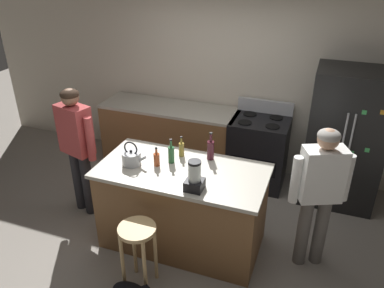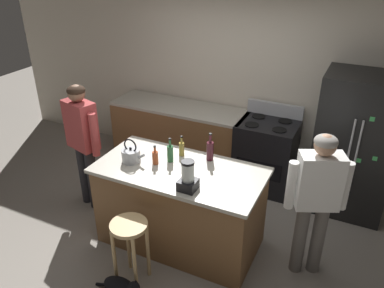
{
  "view_description": "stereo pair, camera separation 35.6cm",
  "coord_description": "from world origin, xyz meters",
  "px_view_note": "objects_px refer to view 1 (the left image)",
  "views": [
    {
      "loc": [
        1.27,
        -3.17,
        3.03
      ],
      "look_at": [
        0.0,
        0.3,
        1.11
      ],
      "focal_mm": 36.06,
      "sensor_mm": 36.0,
      "label": 1
    },
    {
      "loc": [
        1.6,
        -3.03,
        3.03
      ],
      "look_at": [
        0.0,
        0.3,
        1.11
      ],
      "focal_mm": 36.06,
      "sensor_mm": 36.0,
      "label": 2
    }
  ],
  "objects_px": {
    "blender_appliance": "(195,178)",
    "tea_kettle": "(132,158)",
    "person_by_sink_right": "(320,187)",
    "stove_range": "(258,151)",
    "bottle_vinegar": "(181,149)",
    "bar_stool": "(138,241)",
    "refrigerator": "(345,139)",
    "bottle_cooking_sauce": "(157,159)",
    "bottle_wine": "(211,149)",
    "bottle_olive_oil": "(171,154)",
    "kitchen_island": "(183,207)",
    "person_by_island_left": "(77,141)"
  },
  "relations": [
    {
      "from": "kitchen_island",
      "to": "bar_stool",
      "type": "relative_size",
      "value": 2.51
    },
    {
      "from": "bottle_cooking_sauce",
      "to": "bottle_vinegar",
      "type": "bearing_deg",
      "value": 59.51
    },
    {
      "from": "person_by_island_left",
      "to": "person_by_sink_right",
      "type": "height_order",
      "value": "person_by_island_left"
    },
    {
      "from": "kitchen_island",
      "to": "tea_kettle",
      "type": "relative_size",
      "value": 6.41
    },
    {
      "from": "bottle_vinegar",
      "to": "bottle_cooking_sauce",
      "type": "bearing_deg",
      "value": -120.49
    },
    {
      "from": "person_by_island_left",
      "to": "bar_stool",
      "type": "height_order",
      "value": "person_by_island_left"
    },
    {
      "from": "refrigerator",
      "to": "bottle_olive_oil",
      "type": "distance_m",
      "value": 2.25
    },
    {
      "from": "person_by_sink_right",
      "to": "bottle_vinegar",
      "type": "distance_m",
      "value": 1.48
    },
    {
      "from": "kitchen_island",
      "to": "person_by_island_left",
      "type": "bearing_deg",
      "value": 174.39
    },
    {
      "from": "kitchen_island",
      "to": "person_by_island_left",
      "type": "height_order",
      "value": "person_by_island_left"
    },
    {
      "from": "refrigerator",
      "to": "bottle_wine",
      "type": "height_order",
      "value": "refrigerator"
    },
    {
      "from": "refrigerator",
      "to": "blender_appliance",
      "type": "height_order",
      "value": "refrigerator"
    },
    {
      "from": "bottle_cooking_sauce",
      "to": "bottle_olive_oil",
      "type": "bearing_deg",
      "value": 43.98
    },
    {
      "from": "stove_range",
      "to": "tea_kettle",
      "type": "xyz_separation_m",
      "value": [
        -1.06,
        -1.61,
        0.54
      ]
    },
    {
      "from": "blender_appliance",
      "to": "bottle_cooking_sauce",
      "type": "xyz_separation_m",
      "value": [
        -0.52,
        0.28,
        -0.05
      ]
    },
    {
      "from": "bar_stool",
      "to": "bottle_olive_oil",
      "type": "relative_size",
      "value": 2.55
    },
    {
      "from": "bottle_wine",
      "to": "bottle_cooking_sauce",
      "type": "distance_m",
      "value": 0.59
    },
    {
      "from": "kitchen_island",
      "to": "bar_stool",
      "type": "distance_m",
      "value": 0.74
    },
    {
      "from": "person_by_sink_right",
      "to": "bottle_olive_oil",
      "type": "relative_size",
      "value": 5.66
    },
    {
      "from": "person_by_sink_right",
      "to": "tea_kettle",
      "type": "distance_m",
      "value": 1.92
    },
    {
      "from": "bottle_vinegar",
      "to": "tea_kettle",
      "type": "xyz_separation_m",
      "value": [
        -0.43,
        -0.35,
        -0.01
      ]
    },
    {
      "from": "bar_stool",
      "to": "bottle_wine",
      "type": "bearing_deg",
      "value": 69.89
    },
    {
      "from": "bar_stool",
      "to": "bottle_cooking_sauce",
      "type": "relative_size",
      "value": 3.26
    },
    {
      "from": "bottle_olive_oil",
      "to": "tea_kettle",
      "type": "xyz_separation_m",
      "value": [
        -0.38,
        -0.18,
        -0.02
      ]
    },
    {
      "from": "bar_stool",
      "to": "bottle_vinegar",
      "type": "height_order",
      "value": "bottle_vinegar"
    },
    {
      "from": "person_by_island_left",
      "to": "stove_range",
      "type": "bearing_deg",
      "value": 36.13
    },
    {
      "from": "bottle_vinegar",
      "to": "tea_kettle",
      "type": "distance_m",
      "value": 0.55
    },
    {
      "from": "person_by_island_left",
      "to": "bottle_cooking_sauce",
      "type": "bearing_deg",
      "value": -7.82
    },
    {
      "from": "stove_range",
      "to": "bar_stool",
      "type": "relative_size",
      "value": 1.62
    },
    {
      "from": "stove_range",
      "to": "kitchen_island",
      "type": "bearing_deg",
      "value": -108.92
    },
    {
      "from": "blender_appliance",
      "to": "tea_kettle",
      "type": "relative_size",
      "value": 1.11
    },
    {
      "from": "refrigerator",
      "to": "bar_stool",
      "type": "relative_size",
      "value": 2.5
    },
    {
      "from": "kitchen_island",
      "to": "bar_stool",
      "type": "height_order",
      "value": "kitchen_island"
    },
    {
      "from": "blender_appliance",
      "to": "bottle_vinegar",
      "type": "distance_m",
      "value": 0.67
    },
    {
      "from": "kitchen_island",
      "to": "blender_appliance",
      "type": "height_order",
      "value": "blender_appliance"
    },
    {
      "from": "bar_stool",
      "to": "refrigerator",
      "type": "bearing_deg",
      "value": 51.64
    },
    {
      "from": "person_by_sink_right",
      "to": "refrigerator",
      "type": "bearing_deg",
      "value": 80.39
    },
    {
      "from": "refrigerator",
      "to": "person_by_island_left",
      "type": "bearing_deg",
      "value": -155.3
    },
    {
      "from": "person_by_sink_right",
      "to": "blender_appliance",
      "type": "distance_m",
      "value": 1.22
    },
    {
      "from": "stove_range",
      "to": "bottle_wine",
      "type": "bearing_deg",
      "value": -104.54
    },
    {
      "from": "person_by_island_left",
      "to": "blender_appliance",
      "type": "relative_size",
      "value": 5.29
    },
    {
      "from": "refrigerator",
      "to": "bottle_olive_oil",
      "type": "height_order",
      "value": "refrigerator"
    },
    {
      "from": "kitchen_island",
      "to": "blender_appliance",
      "type": "bearing_deg",
      "value": -50.54
    },
    {
      "from": "bar_stool",
      "to": "bottle_olive_oil",
      "type": "height_order",
      "value": "bottle_olive_oil"
    },
    {
      "from": "person_by_sink_right",
      "to": "tea_kettle",
      "type": "height_order",
      "value": "person_by_sink_right"
    },
    {
      "from": "person_by_sink_right",
      "to": "bottle_wine",
      "type": "bearing_deg",
      "value": 172.92
    },
    {
      "from": "bottle_olive_oil",
      "to": "bottle_wine",
      "type": "relative_size",
      "value": 0.87
    },
    {
      "from": "stove_range",
      "to": "blender_appliance",
      "type": "xyz_separation_m",
      "value": [
        -0.28,
        -1.82,
        0.6
      ]
    },
    {
      "from": "person_by_island_left",
      "to": "refrigerator",
      "type": "bearing_deg",
      "value": 24.7
    },
    {
      "from": "stove_range",
      "to": "bottle_vinegar",
      "type": "relative_size",
      "value": 4.81
    }
  ]
}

